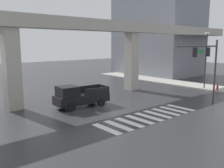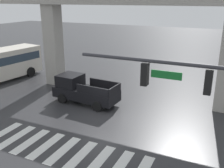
# 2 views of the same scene
# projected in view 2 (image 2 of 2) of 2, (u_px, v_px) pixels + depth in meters

# --- Properties ---
(ground_plane) EXTENTS (120.00, 120.00, 0.00)m
(ground_plane) POSITION_uv_depth(u_px,v_px,m) (102.00, 117.00, 17.76)
(ground_plane) COLOR #2D2D30
(crosswalk_stripes) EXTENTS (9.35, 2.80, 0.01)m
(crosswalk_stripes) POSITION_uv_depth(u_px,v_px,m) (63.00, 150.00, 13.81)
(crosswalk_stripes) COLOR silver
(crosswalk_stripes) RESTS_ON ground
(elevated_overpass) EXTENTS (58.83, 1.88, 8.43)m
(elevated_overpass) POSITION_uv_depth(u_px,v_px,m) (130.00, 6.00, 19.63)
(elevated_overpass) COLOR #ADA89E
(elevated_overpass) RESTS_ON ground
(pickup_truck) EXTENTS (5.21, 2.34, 2.08)m
(pickup_truck) POSITION_uv_depth(u_px,v_px,m) (83.00, 90.00, 19.92)
(pickup_truck) COLOR black
(pickup_truck) RESTS_ON ground
(traffic_signal_mast) EXTENTS (6.49, 0.32, 6.20)m
(traffic_signal_mast) POSITION_uv_depth(u_px,v_px,m) (203.00, 101.00, 8.83)
(traffic_signal_mast) COLOR #38383D
(traffic_signal_mast) RESTS_ON ground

